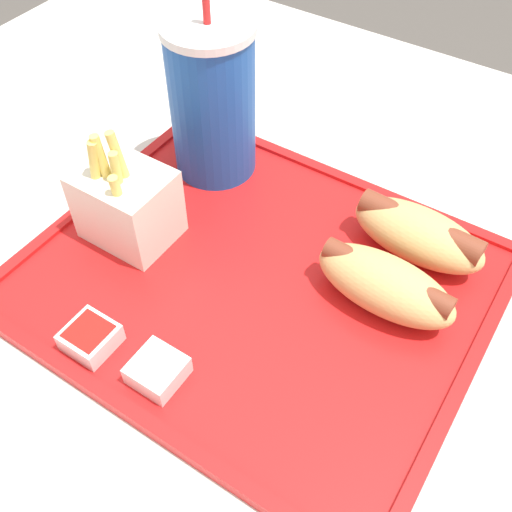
{
  "coord_description": "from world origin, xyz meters",
  "views": [
    {
      "loc": [
        0.18,
        -0.29,
        1.18
      ],
      "look_at": [
        -0.01,
        0.01,
        0.77
      ],
      "focal_mm": 42.0,
      "sensor_mm": 36.0,
      "label": 1
    }
  ],
  "objects_px": {
    "fries_carton": "(126,204)",
    "soda_cup": "(212,101)",
    "sauce_cup_mayo": "(157,370)",
    "sauce_cup_ketchup": "(90,337)",
    "hot_dog_near": "(385,284)",
    "hot_dog_far": "(418,233)"
  },
  "relations": [
    {
      "from": "fries_carton",
      "to": "soda_cup",
      "type": "bearing_deg",
      "value": 86.05
    },
    {
      "from": "sauce_cup_mayo",
      "to": "sauce_cup_ketchup",
      "type": "distance_m",
      "value": 0.07
    },
    {
      "from": "hot_dog_near",
      "to": "sauce_cup_ketchup",
      "type": "distance_m",
      "value": 0.26
    },
    {
      "from": "hot_dog_near",
      "to": "sauce_cup_ketchup",
      "type": "relative_size",
      "value": 3.29
    },
    {
      "from": "hot_dog_far",
      "to": "sauce_cup_ketchup",
      "type": "distance_m",
      "value": 0.31
    },
    {
      "from": "hot_dog_near",
      "to": "sauce_cup_ketchup",
      "type": "height_order",
      "value": "hot_dog_near"
    },
    {
      "from": "hot_dog_far",
      "to": "fries_carton",
      "type": "distance_m",
      "value": 0.28
    },
    {
      "from": "hot_dog_far",
      "to": "sauce_cup_mayo",
      "type": "relative_size",
      "value": 3.3
    },
    {
      "from": "hot_dog_near",
      "to": "sauce_cup_mayo",
      "type": "xyz_separation_m",
      "value": [
        -0.12,
        -0.17,
        -0.02
      ]
    },
    {
      "from": "fries_carton",
      "to": "sauce_cup_ketchup",
      "type": "distance_m",
      "value": 0.14
    },
    {
      "from": "soda_cup",
      "to": "sauce_cup_ketchup",
      "type": "height_order",
      "value": "soda_cup"
    },
    {
      "from": "fries_carton",
      "to": "sauce_cup_mayo",
      "type": "bearing_deg",
      "value": -41.81
    },
    {
      "from": "hot_dog_near",
      "to": "sauce_cup_mayo",
      "type": "height_order",
      "value": "hot_dog_near"
    },
    {
      "from": "hot_dog_near",
      "to": "fries_carton",
      "type": "relative_size",
      "value": 1.09
    },
    {
      "from": "fries_carton",
      "to": "hot_dog_far",
      "type": "bearing_deg",
      "value": 27.72
    },
    {
      "from": "soda_cup",
      "to": "sauce_cup_ketchup",
      "type": "distance_m",
      "value": 0.26
    },
    {
      "from": "sauce_cup_ketchup",
      "to": "fries_carton",
      "type": "bearing_deg",
      "value": 116.15
    },
    {
      "from": "hot_dog_near",
      "to": "sauce_cup_mayo",
      "type": "relative_size",
      "value": 3.29
    },
    {
      "from": "hot_dog_far",
      "to": "sauce_cup_ketchup",
      "type": "height_order",
      "value": "hot_dog_far"
    },
    {
      "from": "sauce_cup_ketchup",
      "to": "hot_dog_far",
      "type": "bearing_deg",
      "value": 53.02
    },
    {
      "from": "hot_dog_near",
      "to": "sauce_cup_mayo",
      "type": "bearing_deg",
      "value": -125.2
    },
    {
      "from": "fries_carton",
      "to": "sauce_cup_mayo",
      "type": "distance_m",
      "value": 0.17
    }
  ]
}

